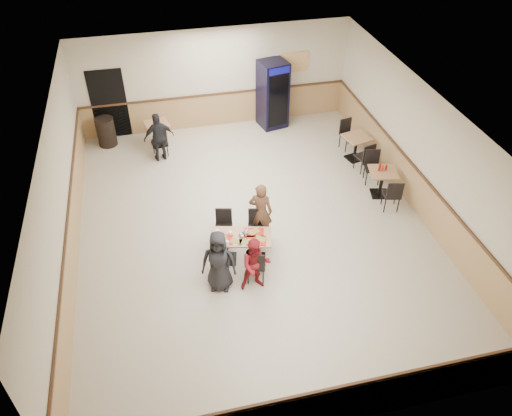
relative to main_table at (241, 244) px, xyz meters
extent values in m
plane|color=beige|center=(0.49, 1.01, -0.45)|extent=(10.00, 10.00, 0.00)
plane|color=silver|center=(0.49, 1.01, 2.55)|extent=(10.00, 10.00, 0.00)
plane|color=beige|center=(0.49, 6.01, 1.05)|extent=(8.00, 0.00, 8.00)
plane|color=beige|center=(0.49, -3.99, 1.05)|extent=(8.00, 0.00, 8.00)
plane|color=beige|center=(-3.51, 1.01, 1.05)|extent=(0.00, 10.00, 10.00)
plane|color=beige|center=(4.49, 1.01, 1.05)|extent=(0.00, 10.00, 10.00)
cube|color=tan|center=(0.49, 5.99, 0.05)|extent=(7.98, 0.03, 1.00)
cube|color=tan|center=(4.48, 1.01, 0.05)|extent=(0.03, 9.98, 1.00)
cube|color=#472B19|center=(0.49, 5.98, 0.58)|extent=(7.98, 0.04, 0.06)
cube|color=black|center=(-2.61, 5.99, 0.60)|extent=(1.00, 0.02, 2.10)
cube|color=orange|center=(2.89, 5.97, 1.35)|extent=(0.85, 0.02, 0.60)
cube|color=black|center=(-0.31, 0.08, -0.44)|extent=(0.50, 0.50, 0.04)
cylinder|color=black|center=(-0.31, 0.08, -0.11)|extent=(0.08, 0.08, 0.62)
cube|color=tan|center=(-0.31, 0.08, 0.21)|extent=(0.77, 0.77, 0.04)
cube|color=black|center=(0.31, -0.08, -0.44)|extent=(0.50, 0.50, 0.04)
cylinder|color=black|center=(0.31, -0.08, -0.11)|extent=(0.08, 0.08, 0.62)
cube|color=tan|center=(0.31, -0.08, 0.21)|extent=(0.77, 0.77, 0.04)
imported|color=black|center=(-0.58, -0.65, 0.26)|extent=(0.79, 0.62, 1.43)
imported|color=maroon|center=(0.12, -0.83, 0.18)|extent=(0.64, 0.51, 1.26)
imported|color=brown|center=(0.58, 0.65, 0.28)|extent=(0.62, 0.52, 1.46)
imported|color=black|center=(-1.36, 4.42, 0.25)|extent=(0.87, 0.48, 1.41)
cube|color=red|center=(-0.38, -0.02, 0.24)|extent=(0.47, 0.39, 0.02)
cube|color=red|center=(0.28, -0.21, 0.24)|extent=(0.47, 0.39, 0.02)
cube|color=red|center=(0.29, 0.04, 0.24)|extent=(0.47, 0.39, 0.02)
cylinder|color=white|center=(-0.13, -0.14, 0.23)|extent=(0.21, 0.21, 0.01)
cube|color=tan|center=(-0.13, -0.14, 0.24)|extent=(0.28, 0.25, 0.02)
cylinder|color=white|center=(0.38, -0.19, 0.23)|extent=(0.21, 0.21, 0.01)
cube|color=tan|center=(0.38, -0.19, 0.24)|extent=(0.28, 0.27, 0.02)
cylinder|color=white|center=(-0.42, -0.01, 0.23)|extent=(0.21, 0.21, 0.01)
cube|color=tan|center=(-0.42, -0.01, 0.24)|extent=(0.25, 0.18, 0.02)
cylinder|color=white|center=(0.04, -0.20, 0.23)|extent=(0.21, 0.21, 0.01)
cube|color=tan|center=(0.04, -0.20, 0.24)|extent=(0.26, 0.19, 0.02)
cylinder|color=white|center=(0.30, 0.07, 0.23)|extent=(0.21, 0.21, 0.01)
cube|color=tan|center=(0.30, 0.07, 0.24)|extent=(0.28, 0.23, 0.02)
cylinder|color=white|center=(-0.21, 0.10, 0.27)|extent=(0.07, 0.07, 0.09)
cylinder|color=white|center=(-0.46, 0.21, 0.27)|extent=(0.07, 0.07, 0.09)
cylinder|color=white|center=(-0.33, -0.18, 0.27)|extent=(0.07, 0.07, 0.09)
cylinder|color=white|center=(-0.50, -0.11, 0.27)|extent=(0.07, 0.07, 0.09)
cylinder|color=#A6ACB9|center=(0.06, 0.03, 0.29)|extent=(0.07, 0.07, 0.12)
cylinder|color=#A6ACB9|center=(0.11, -0.03, 0.29)|extent=(0.07, 0.07, 0.12)
cylinder|color=#A6ACB9|center=(0.14, 0.04, 0.29)|extent=(0.07, 0.07, 0.12)
ellipsoid|color=silver|center=(0.01, -0.02, 0.28)|extent=(0.14, 0.14, 0.09)
cube|color=black|center=(3.91, 1.50, -0.43)|extent=(0.51, 0.51, 0.04)
cylinder|color=black|center=(3.91, 1.50, -0.09)|extent=(0.09, 0.09, 0.64)
cube|color=tan|center=(3.91, 1.50, 0.24)|extent=(0.79, 0.79, 0.04)
cube|color=black|center=(3.91, 3.21, -0.43)|extent=(0.51, 0.51, 0.04)
cylinder|color=black|center=(3.91, 3.21, -0.10)|extent=(0.08, 0.08, 0.64)
cube|color=tan|center=(3.91, 3.21, 0.23)|extent=(0.79, 0.79, 0.04)
cylinder|color=#A80C11|center=(3.81, 1.55, 0.36)|extent=(0.06, 0.06, 0.20)
cylinder|color=#BC5019|center=(3.90, 1.55, 0.34)|extent=(0.06, 0.06, 0.17)
cylinder|color=#A80C11|center=(3.99, 1.55, 0.33)|extent=(0.05, 0.05, 0.14)
cube|color=black|center=(-1.36, 5.21, -0.43)|extent=(0.49, 0.49, 0.04)
cylinder|color=black|center=(-1.36, 5.21, -0.10)|extent=(0.08, 0.08, 0.63)
cube|color=tan|center=(-1.36, 5.21, 0.23)|extent=(0.77, 0.77, 0.04)
cube|color=black|center=(2.14, 5.61, 0.56)|extent=(0.91, 0.90, 2.03)
cube|color=black|center=(2.23, 5.23, 0.51)|extent=(0.61, 0.15, 1.61)
cube|color=#0C0D89|center=(2.23, 5.22, 1.45)|extent=(0.63, 0.16, 0.19)
cylinder|color=black|center=(-2.81, 5.56, -0.04)|extent=(0.53, 0.53, 0.84)
camera|label=1|loc=(-1.46, -7.64, 7.26)|focal=35.00mm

